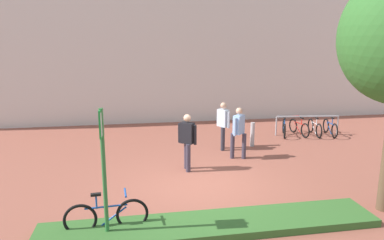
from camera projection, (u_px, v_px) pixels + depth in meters
The scene contains 10 objects.
ground_plane at pixel (200, 183), 9.61m from camera, with size 60.00×60.00×0.00m, color brown.
building_facade at pixel (167, 17), 16.63m from camera, with size 28.00×1.20×10.00m, color silver.
planter_strip at pixel (211, 225), 7.20m from camera, with size 7.00×1.10×0.16m, color #336028.
parking_sign_post at pixel (103, 156), 6.52m from camera, with size 0.08×0.36×2.59m.
bike_at_sign at pixel (107, 216), 7.03m from camera, with size 1.68×0.42×0.86m.
bike_rack_cluster at pixel (307, 127), 14.60m from camera, with size 2.64×1.77×0.83m.
bollard_steel at pixel (252, 134), 13.01m from camera, with size 0.16×0.16×0.90m, color #ADADB2.
person_shirt_white at pixel (239, 130), 11.48m from camera, with size 0.51×0.46×1.72m.
person_suited_dark at pixel (187, 139), 10.40m from camera, with size 0.51×0.43×1.72m.
person_casual_tan at pixel (223, 123), 12.50m from camera, with size 0.41×0.53×1.72m.
Camera 1 is at (-1.78, -8.86, 3.72)m, focal length 32.77 mm.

